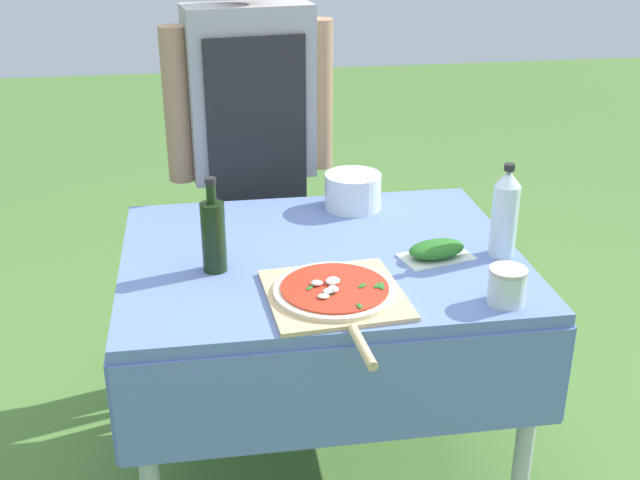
{
  "coord_description": "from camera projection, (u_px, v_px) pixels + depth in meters",
  "views": [
    {
      "loc": [
        -0.32,
        -2.02,
        1.72
      ],
      "look_at": [
        -0.0,
        0.0,
        0.81
      ],
      "focal_mm": 45.0,
      "sensor_mm": 36.0,
      "label": 1
    }
  ],
  "objects": [
    {
      "name": "ground_plane",
      "position": [
        321.0,
        470.0,
        2.57
      ],
      "size": [
        12.0,
        12.0,
        0.0
      ],
      "primitive_type": "plane",
      "color": "#517F38"
    },
    {
      "name": "prep_table",
      "position": [
        321.0,
        285.0,
        2.29
      ],
      "size": [
        1.12,
        0.9,
        0.77
      ],
      "color": "#607AB7",
      "rests_on": "ground"
    },
    {
      "name": "person_cook",
      "position": [
        252.0,
        136.0,
        2.77
      ],
      "size": [
        0.58,
        0.24,
        1.56
      ],
      "rotation": [
        0.0,
        0.0,
        3.28
      ],
      "color": "#70604C",
      "rests_on": "ground"
    },
    {
      "name": "pizza_on_peel",
      "position": [
        335.0,
        294.0,
        2.0
      ],
      "size": [
        0.36,
        0.52,
        0.05
      ],
      "rotation": [
        0.0,
        0.0,
        0.08
      ],
      "color": "#D1B27F",
      "rests_on": "prep_table"
    },
    {
      "name": "oil_bottle",
      "position": [
        213.0,
        234.0,
        2.11
      ],
      "size": [
        0.06,
        0.06,
        0.26
      ],
      "color": "black",
      "rests_on": "prep_table"
    },
    {
      "name": "water_bottle",
      "position": [
        505.0,
        213.0,
        2.19
      ],
      "size": [
        0.07,
        0.07,
        0.27
      ],
      "color": "silver",
      "rests_on": "prep_table"
    },
    {
      "name": "herb_container",
      "position": [
        437.0,
        250.0,
        2.21
      ],
      "size": [
        0.22,
        0.16,
        0.05
      ],
      "rotation": [
        0.0,
        0.0,
        0.25
      ],
      "color": "silver",
      "rests_on": "prep_table"
    },
    {
      "name": "mixing_tub",
      "position": [
        353.0,
        191.0,
        2.54
      ],
      "size": [
        0.18,
        0.18,
        0.11
      ],
      "primitive_type": "cylinder",
      "color": "silver",
      "rests_on": "prep_table"
    },
    {
      "name": "sauce_jar",
      "position": [
        507.0,
        288.0,
        1.97
      ],
      "size": [
        0.1,
        0.1,
        0.09
      ],
      "color": "silver",
      "rests_on": "prep_table"
    }
  ]
}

